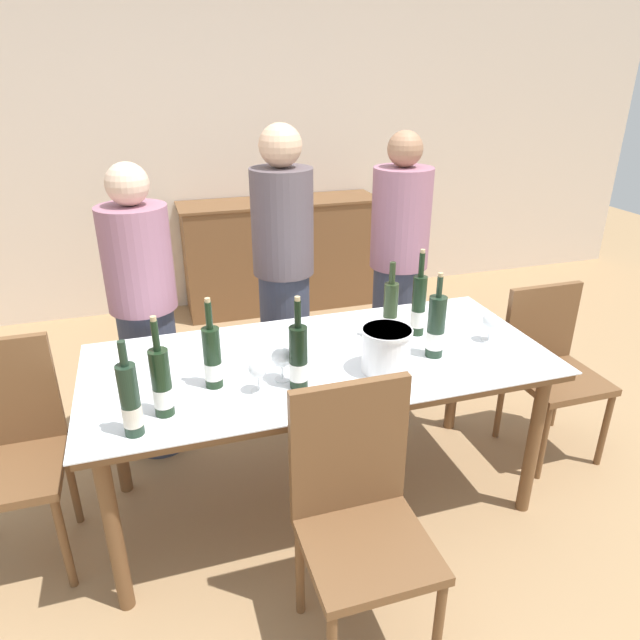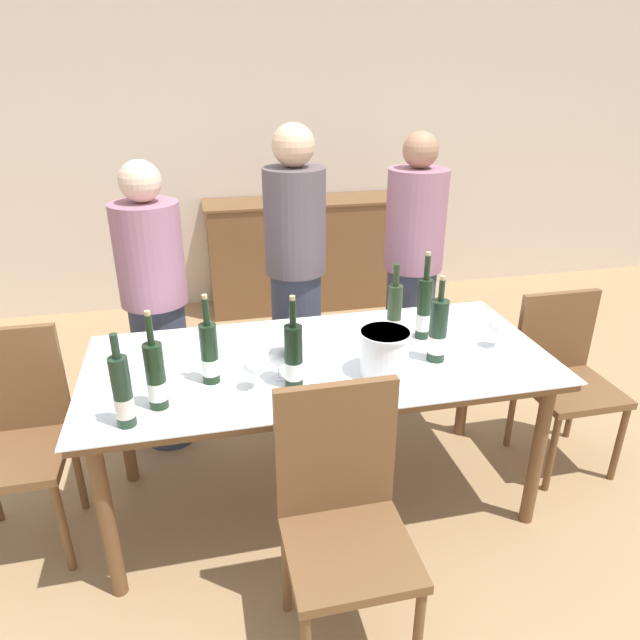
# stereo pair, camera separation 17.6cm
# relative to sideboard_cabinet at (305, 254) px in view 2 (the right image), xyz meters

# --- Properties ---
(ground_plane) EXTENTS (12.00, 12.00, 0.00)m
(ground_plane) POSITION_rel_sideboard_cabinet_xyz_m (-0.42, -2.43, -0.46)
(ground_plane) COLOR #A37F56
(back_wall) EXTENTS (8.00, 0.10, 2.80)m
(back_wall) POSITION_rel_sideboard_cabinet_xyz_m (-0.42, 0.29, 0.94)
(back_wall) COLOR beige
(back_wall) RESTS_ON ground_plane
(sideboard_cabinet) EXTENTS (1.64, 0.46, 0.91)m
(sideboard_cabinet) POSITION_rel_sideboard_cabinet_xyz_m (0.00, 0.00, 0.00)
(sideboard_cabinet) COLOR brown
(sideboard_cabinet) RESTS_ON ground_plane
(dining_table) EXTENTS (1.97, 0.89, 0.76)m
(dining_table) POSITION_rel_sideboard_cabinet_xyz_m (-0.42, -2.43, 0.23)
(dining_table) COLOR brown
(dining_table) RESTS_ON ground_plane
(ice_bucket) EXTENTS (0.21, 0.21, 0.19)m
(ice_bucket) POSITION_rel_sideboard_cabinet_xyz_m (-0.19, -2.61, 0.40)
(ice_bucket) COLOR white
(ice_bucket) RESTS_ON dining_table
(wine_bottle_0) EXTENTS (0.07, 0.07, 0.35)m
(wine_bottle_0) POSITION_rel_sideboard_cabinet_xyz_m (-1.18, -2.76, 0.43)
(wine_bottle_0) COLOR #1E3323
(wine_bottle_0) RESTS_ON dining_table
(wine_bottle_1) EXTENTS (0.07, 0.07, 0.41)m
(wine_bottle_1) POSITION_rel_sideboard_cabinet_xyz_m (0.09, -2.33, 0.44)
(wine_bottle_1) COLOR black
(wine_bottle_1) RESTS_ON dining_table
(wine_bottle_2) EXTENTS (0.07, 0.07, 0.38)m
(wine_bottle_2) POSITION_rel_sideboard_cabinet_xyz_m (-0.57, -2.63, 0.43)
(wine_bottle_2) COLOR black
(wine_bottle_2) RESTS_ON dining_table
(wine_bottle_3) EXTENTS (0.08, 0.08, 0.38)m
(wine_bottle_3) POSITION_rel_sideboard_cabinet_xyz_m (0.06, -2.55, 0.43)
(wine_bottle_3) COLOR #1E3323
(wine_bottle_3) RESTS_ON dining_table
(wine_bottle_4) EXTENTS (0.07, 0.07, 0.38)m
(wine_bottle_4) POSITION_rel_sideboard_cabinet_xyz_m (-1.08, -2.67, 0.43)
(wine_bottle_4) COLOR black
(wine_bottle_4) RESTS_ON dining_table
(wine_bottle_5) EXTENTS (0.07, 0.07, 0.37)m
(wine_bottle_5) POSITION_rel_sideboard_cabinet_xyz_m (-0.06, -2.34, 0.44)
(wine_bottle_5) COLOR #28381E
(wine_bottle_5) RESTS_ON dining_table
(wine_bottle_6) EXTENTS (0.07, 0.07, 0.37)m
(wine_bottle_6) POSITION_rel_sideboard_cabinet_xyz_m (-0.88, -2.52, 0.43)
(wine_bottle_6) COLOR black
(wine_bottle_6) RESTS_ON dining_table
(wine_glass_0) EXTENTS (0.09, 0.09, 0.15)m
(wine_glass_0) POSITION_rel_sideboard_cabinet_xyz_m (-0.62, -2.56, 0.41)
(wine_glass_0) COLOR white
(wine_glass_0) RESTS_ON dining_table
(wine_glass_1) EXTENTS (0.07, 0.07, 0.14)m
(wine_glass_1) POSITION_rel_sideboard_cabinet_xyz_m (-0.72, -2.62, 0.40)
(wine_glass_1) COLOR white
(wine_glass_1) RESTS_ON dining_table
(wine_glass_2) EXTENTS (0.08, 0.08, 0.13)m
(wine_glass_2) POSITION_rel_sideboard_cabinet_xyz_m (0.37, -2.49, 0.40)
(wine_glass_2) COLOR white
(wine_glass_2) RESTS_ON dining_table
(chair_right_end) EXTENTS (0.42, 0.42, 0.88)m
(chair_right_end) POSITION_rel_sideboard_cabinet_xyz_m (0.86, -2.34, 0.05)
(chair_right_end) COLOR brown
(chair_right_end) RESTS_ON ground_plane
(chair_near_front) EXTENTS (0.42, 0.42, 0.97)m
(chair_near_front) POSITION_rel_sideboard_cabinet_xyz_m (-0.49, -3.09, 0.09)
(chair_near_front) COLOR brown
(chair_near_front) RESTS_ON ground_plane
(chair_left_end) EXTENTS (0.42, 0.42, 0.95)m
(chair_left_end) POSITION_rel_sideboard_cabinet_xyz_m (-1.70, -2.34, 0.09)
(chair_left_end) COLOR brown
(chair_left_end) RESTS_ON ground_plane
(person_host) EXTENTS (0.33, 0.33, 1.52)m
(person_host) POSITION_rel_sideboard_cabinet_xyz_m (-1.12, -1.75, 0.30)
(person_host) COLOR #383F56
(person_host) RESTS_ON ground_plane
(person_guest_left) EXTENTS (0.33, 0.33, 1.66)m
(person_guest_left) POSITION_rel_sideboard_cabinet_xyz_m (-0.37, -1.62, 0.38)
(person_guest_left) COLOR #383F56
(person_guest_left) RESTS_ON ground_plane
(person_guest_right) EXTENTS (0.33, 0.33, 1.60)m
(person_guest_right) POSITION_rel_sideboard_cabinet_xyz_m (0.30, -1.65, 0.34)
(person_guest_right) COLOR #383F56
(person_guest_right) RESTS_ON ground_plane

